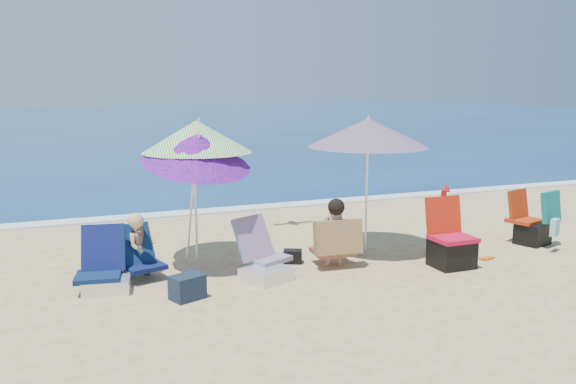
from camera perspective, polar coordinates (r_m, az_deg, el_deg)
name	(u,v)px	position (r m, az deg, el deg)	size (l,w,h in m)	color
ground	(334,279)	(8.47, 4.45, -8.31)	(120.00, 120.00, 0.00)	#D8BC84
sea	(95,120)	(52.39, -18.02, 6.56)	(120.00, 80.00, 0.12)	navy
foam	(231,209)	(13.08, -5.48, -1.68)	(120.00, 0.50, 0.04)	white
umbrella_turquoise	(368,133)	(9.54, 7.66, 5.65)	(2.07, 2.07, 2.21)	white
umbrella_striped	(197,137)	(9.01, -8.74, 5.27)	(1.81, 1.81, 2.21)	white
umbrella_blue	(197,149)	(8.64, -8.67, 4.07)	(1.89, 1.94, 2.18)	white
furled_umbrella	(443,216)	(9.79, 14.63, -2.24)	(0.16, 0.13, 1.16)	red
chair_navy	(104,274)	(8.35, -17.17, -7.46)	(0.77, 0.82, 0.82)	#0C1E43
chair_rainbow	(263,262)	(8.49, -2.40, -6.72)	(0.89, 1.07, 0.82)	#CE4856
camp_chair_left	(451,246)	(9.27, 15.30, -5.04)	(0.60, 0.61, 1.03)	red
camp_chair_right	(534,225)	(11.00, 22.45, -2.90)	(0.71, 1.06, 0.96)	#A42E0B
person_center	(335,234)	(8.91, 4.51, -4.02)	(0.73, 0.65, 1.04)	tan
person_left	(140,247)	(8.69, -13.97, -5.08)	(0.71, 0.70, 0.97)	tan
bag_navy_a	(187,287)	(7.76, -9.60, -8.96)	(0.48, 0.41, 0.31)	#182236
bag_black_a	(293,256)	(9.18, 0.45, -6.18)	(0.34, 0.30, 0.20)	black
bag_tan	(353,248)	(9.67, 6.19, -5.31)	(0.27, 0.20, 0.23)	tan
bag_navy_b	(459,244)	(10.20, 16.05, -4.76)	(0.36, 0.29, 0.26)	#182335
orange_item	(487,258)	(9.88, 18.48, -6.04)	(0.26, 0.15, 0.03)	#D85E16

